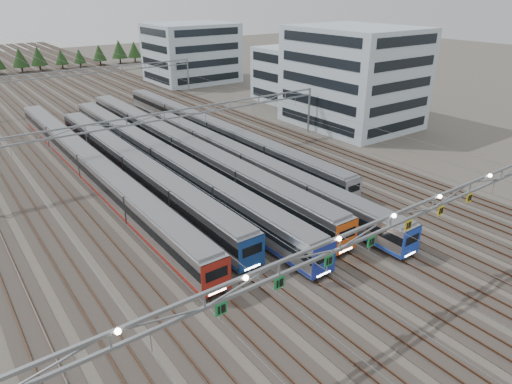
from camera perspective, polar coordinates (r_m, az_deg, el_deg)
ground at (r=40.98m, az=15.27°, el=-12.62°), size 400.00×400.00×0.00m
track_bed at (r=124.33m, az=-23.51°, el=11.77°), size 54.00×260.00×5.42m
train_a at (r=65.63m, az=-20.11°, el=3.19°), size 2.88×65.49×3.75m
train_b at (r=62.98m, az=-15.04°, el=3.02°), size 2.92×54.25×3.80m
train_c at (r=65.70m, az=-11.84°, el=4.15°), size 2.81×65.95×3.65m
train_d at (r=69.55m, az=-9.35°, el=5.56°), size 2.96×67.56×3.86m
train_e at (r=62.74m, az=-0.94°, el=3.60°), size 2.63×53.39×3.41m
train_f at (r=78.18m, az=-5.28°, el=7.71°), size 2.68×63.41×3.48m
gantry_near at (r=37.19m, az=16.54°, el=-3.91°), size 56.36×0.61×8.08m
gantry_mid at (r=67.48m, az=-11.33°, el=8.57°), size 56.36×0.36×8.00m
gantry_far at (r=109.13m, az=-21.94°, el=13.18°), size 56.36×0.36×8.00m
depot_bldg_south at (r=88.86m, az=12.06°, el=13.87°), size 18.00×22.00×17.82m
depot_bldg_mid at (r=107.11m, az=5.02°, el=14.37°), size 14.00×16.00×11.93m
depot_bldg_north at (r=132.20m, az=-8.06°, el=16.84°), size 22.00×18.00×15.45m
treeline at (r=163.03m, az=-27.63°, el=14.56°), size 93.80×5.60×7.02m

